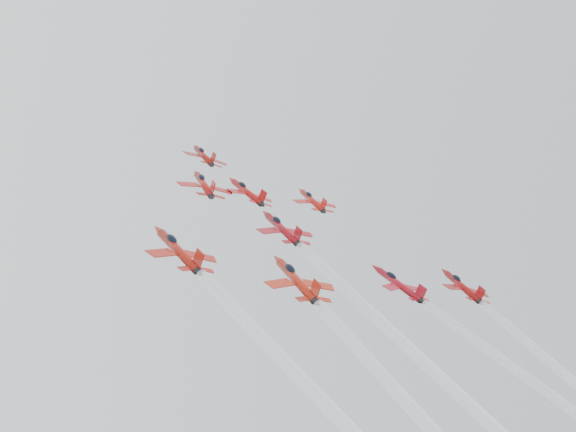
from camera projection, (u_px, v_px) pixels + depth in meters
jet_lead at (203, 155)px, 145.72m from camera, size 9.78×12.18×8.85m
jet_row2_left at (203, 184)px, 126.31m from camera, size 10.34×12.88×9.36m
jet_row2_center at (247, 191)px, 130.97m from camera, size 9.85×12.27×8.92m
jet_row2_right at (312, 200)px, 140.56m from camera, size 9.38×11.69×8.49m
jet_center at (485, 417)px, 77.87m from camera, size 10.17×91.40×64.55m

